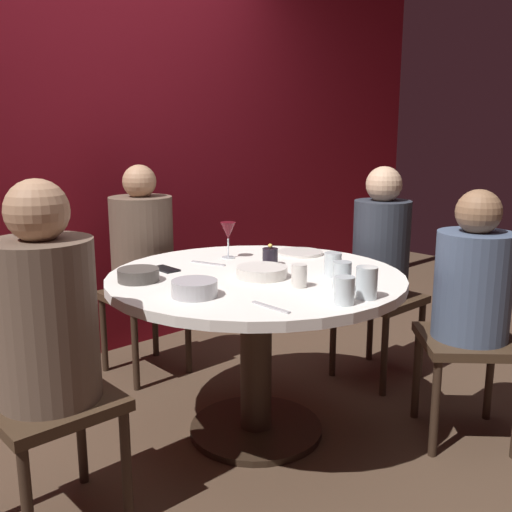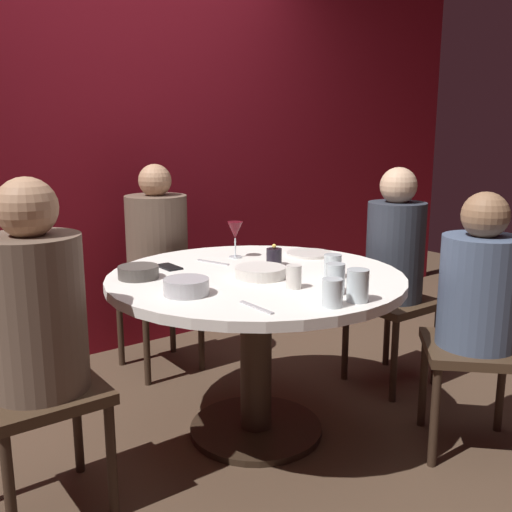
% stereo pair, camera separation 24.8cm
% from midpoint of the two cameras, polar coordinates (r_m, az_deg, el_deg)
% --- Properties ---
extents(ground_plane, '(8.00, 8.00, 0.00)m').
position_cam_midpoint_polar(ground_plane, '(2.77, 2.68, -16.82)').
color(ground_plane, '#4C3828').
extents(back_wall, '(6.00, 0.10, 2.60)m').
position_cam_midpoint_polar(back_wall, '(3.62, -11.57, 11.25)').
color(back_wall, maroon).
rests_on(back_wall, ground).
extents(dining_table, '(1.28, 1.28, 0.74)m').
position_cam_midpoint_polar(dining_table, '(2.54, 2.80, -5.35)').
color(dining_table, white).
rests_on(dining_table, ground).
extents(seated_diner_left, '(0.40, 0.40, 1.20)m').
position_cam_midpoint_polar(seated_diner_left, '(2.06, -17.62, -5.50)').
color(seated_diner_left, '#3F2D1E').
rests_on(seated_diner_left, ground).
extents(seated_diner_back, '(0.40, 0.40, 1.17)m').
position_cam_midpoint_polar(seated_diner_back, '(3.25, -7.52, 1.03)').
color(seated_diner_back, '#3F2D1E').
rests_on(seated_diner_back, ground).
extents(seated_diner_right, '(0.40, 0.40, 1.16)m').
position_cam_midpoint_polar(seated_diner_right, '(3.15, 15.68, 0.23)').
color(seated_diner_right, '#3F2D1E').
rests_on(seated_diner_right, ground).
extents(seated_diner_front_right, '(0.57, 0.57, 1.11)m').
position_cam_midpoint_polar(seated_diner_front_right, '(2.60, 23.59, -3.44)').
color(seated_diner_front_right, '#3F2D1E').
rests_on(seated_diner_front_right, ground).
extents(candle_holder, '(0.07, 0.07, 0.10)m').
position_cam_midpoint_polar(candle_holder, '(2.66, 4.45, -0.11)').
color(candle_holder, black).
rests_on(candle_holder, dining_table).
extents(wine_glass, '(0.08, 0.08, 0.18)m').
position_cam_midpoint_polar(wine_glass, '(2.80, 0.48, 2.39)').
color(wine_glass, silver).
rests_on(wine_glass, dining_table).
extents(dinner_plate, '(0.22, 0.22, 0.01)m').
position_cam_midpoint_polar(dinner_plate, '(2.90, 7.68, 0.20)').
color(dinner_plate, silver).
rests_on(dinner_plate, dining_table).
extents(cell_phone, '(0.07, 0.14, 0.01)m').
position_cam_midpoint_polar(cell_phone, '(2.62, -5.88, -1.10)').
color(cell_phone, black).
rests_on(cell_phone, dining_table).
extents(bowl_serving_large, '(0.17, 0.17, 0.06)m').
position_cam_midpoint_polar(bowl_serving_large, '(2.19, -3.63, -3.05)').
color(bowl_serving_large, '#B7B7BC').
rests_on(bowl_serving_large, dining_table).
extents(bowl_salad_center, '(0.21, 0.21, 0.05)m').
position_cam_midpoint_polar(bowl_salad_center, '(2.44, 3.35, -1.62)').
color(bowl_salad_center, silver).
rests_on(bowl_salad_center, dining_table).
extents(bowl_small_white, '(0.17, 0.17, 0.05)m').
position_cam_midpoint_polar(bowl_small_white, '(2.45, -8.63, -1.60)').
color(bowl_small_white, '#4C4742').
rests_on(bowl_small_white, dining_table).
extents(cup_near_candle, '(0.07, 0.07, 0.12)m').
position_cam_midpoint_polar(cup_near_candle, '(2.23, 10.97, -2.25)').
color(cup_near_candle, silver).
rests_on(cup_near_candle, dining_table).
extents(cup_by_left_diner, '(0.07, 0.07, 0.10)m').
position_cam_midpoint_polar(cup_by_left_diner, '(2.46, 10.40, -1.03)').
color(cup_by_left_diner, silver).
rests_on(cup_by_left_diner, dining_table).
extents(cup_by_right_diner, '(0.06, 0.06, 0.09)m').
position_cam_midpoint_polar(cup_by_right_diner, '(2.28, 6.84, -2.07)').
color(cup_by_right_diner, silver).
rests_on(cup_by_right_diner, dining_table).
extents(cup_center_front, '(0.07, 0.07, 0.10)m').
position_cam_midpoint_polar(cup_center_front, '(2.07, 10.92, -3.60)').
color(cup_center_front, silver).
rests_on(cup_center_front, dining_table).
extents(cup_far_edge, '(0.08, 0.08, 0.12)m').
position_cam_midpoint_polar(cup_far_edge, '(2.15, 13.23, -2.87)').
color(cup_far_edge, silver).
rests_on(cup_far_edge, dining_table).
extents(fork_near_plate, '(0.07, 0.18, 0.01)m').
position_cam_midpoint_polar(fork_near_plate, '(2.71, -1.63, -0.65)').
color(fork_near_plate, '#B7B7BC').
rests_on(fork_near_plate, dining_table).
extents(knife_near_plate, '(0.02, 0.18, 0.01)m').
position_cam_midpoint_polar(knife_near_plate, '(2.03, 3.55, -5.10)').
color(knife_near_plate, '#B7B7BC').
rests_on(knife_near_plate, dining_table).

